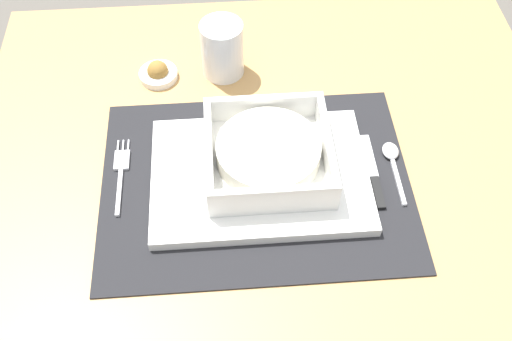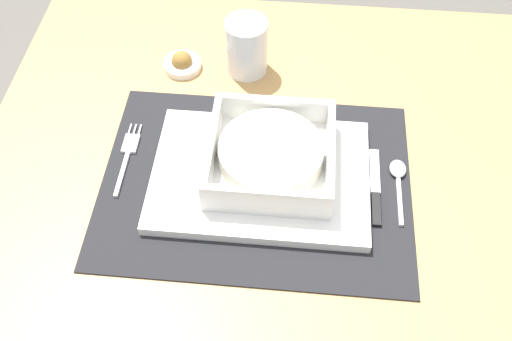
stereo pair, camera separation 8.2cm
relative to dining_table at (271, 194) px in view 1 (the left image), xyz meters
name	(u,v)px [view 1 (the left image)]	position (x,y,z in m)	size (l,w,h in m)	color
ground_plane	(266,337)	(0.00, 0.00, -0.62)	(6.00, 6.00, 0.00)	#59544C
dining_table	(271,194)	(0.00, 0.00, 0.00)	(0.90, 0.73, 0.74)	#B2844C
placemat	(256,183)	(-0.03, -0.06, 0.11)	(0.44, 0.33, 0.00)	black
serving_plate	(260,175)	(-0.02, -0.05, 0.12)	(0.31, 0.22, 0.02)	white
porridge_bowl	(268,154)	(-0.01, -0.04, 0.15)	(0.17, 0.17, 0.05)	white
fork	(121,170)	(-0.22, -0.02, 0.12)	(0.02, 0.14, 0.00)	silver
spoon	(392,157)	(0.17, -0.03, 0.12)	(0.02, 0.11, 0.01)	silver
butter_knife	(374,175)	(0.14, -0.06, 0.12)	(0.01, 0.13, 0.01)	black
bread_knife	(357,176)	(0.12, -0.06, 0.12)	(0.01, 0.14, 0.01)	#59331E
drinking_glass	(222,51)	(-0.07, 0.18, 0.16)	(0.07, 0.07, 0.09)	white
condiment_saucer	(158,73)	(-0.18, 0.17, 0.12)	(0.06, 0.06, 0.03)	white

